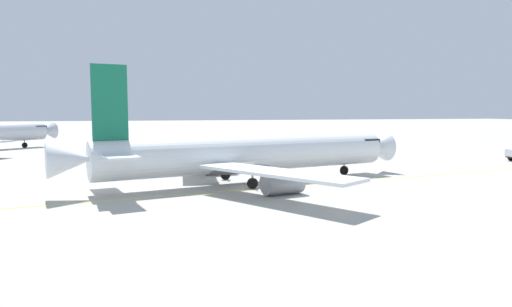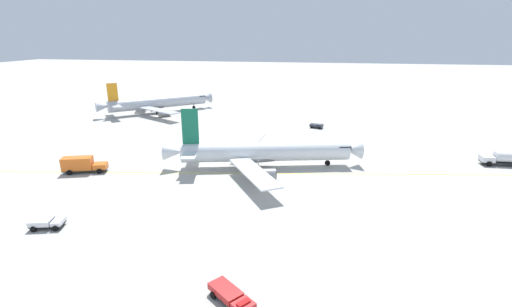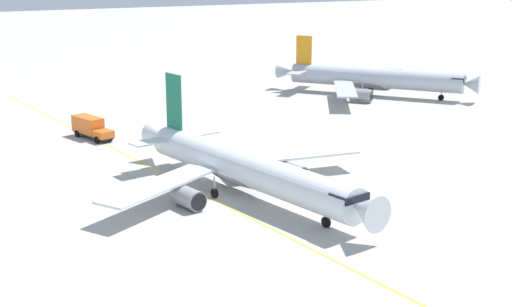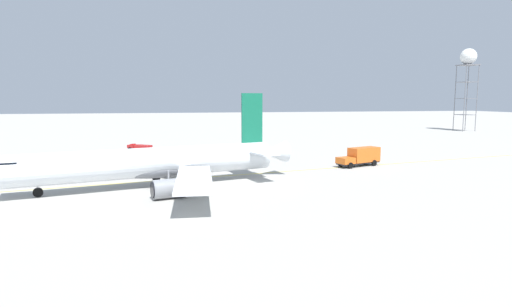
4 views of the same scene
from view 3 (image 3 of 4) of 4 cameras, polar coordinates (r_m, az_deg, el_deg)
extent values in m
plane|color=#ADAAA3|center=(82.56, -2.27, -3.23)|extent=(600.00, 600.00, 0.00)
cylinder|color=silver|center=(81.19, -0.71, -1.19)|extent=(11.56, 33.27, 3.80)
cone|color=silver|center=(68.76, 8.59, -4.45)|extent=(4.21, 3.77, 3.61)
cone|color=silver|center=(95.53, -7.49, 1.39)|extent=(4.08, 4.65, 3.23)
cube|color=black|center=(69.89, 7.29, -3.33)|extent=(3.70, 3.09, 0.70)
ellipsoid|color=slate|center=(82.74, -1.43, -1.63)|extent=(6.15, 12.46, 2.09)
cube|color=#146B4C|center=(91.54, -6.44, 4.06)|extent=(0.99, 3.17, 6.93)
cube|color=silver|center=(94.36, -4.62, 1.58)|extent=(5.78, 3.78, 0.20)
cube|color=silver|center=(90.80, -8.17, 0.93)|extent=(5.78, 3.78, 0.20)
cube|color=silver|center=(89.52, 3.10, -0.08)|extent=(16.08, 5.19, 0.28)
cube|color=silver|center=(78.24, -7.64, -2.47)|extent=(15.41, 11.69, 0.28)
cylinder|color=gray|center=(86.84, 2.87, -1.49)|extent=(3.01, 4.15, 2.19)
cylinder|color=black|center=(85.49, 3.72, -1.78)|extent=(1.84, 0.59, 1.86)
cylinder|color=gray|center=(78.15, -5.30, -3.46)|extent=(3.01, 4.15, 2.19)
cylinder|color=black|center=(76.64, -4.49, -3.82)|extent=(1.84, 0.59, 1.86)
cylinder|color=#9EA0A5|center=(72.68, 5.52, -4.62)|extent=(0.20, 0.20, 1.96)
cylinder|color=black|center=(73.02, 5.50, -5.35)|extent=(0.55, 1.14, 1.10)
cylinder|color=#9EA0A5|center=(84.88, 0.34, -1.61)|extent=(0.20, 0.20, 1.96)
cylinder|color=black|center=(85.17, 0.34, -2.24)|extent=(0.55, 1.14, 1.10)
cylinder|color=#9EA0A5|center=(81.04, -3.27, -2.46)|extent=(0.20, 0.20, 1.96)
cylinder|color=black|center=(81.35, -3.26, -3.12)|extent=(0.55, 1.14, 1.10)
cylinder|color=#B2B7C1|center=(142.23, 9.32, 5.84)|extent=(24.73, 27.28, 3.72)
cone|color=#B2B7C1|center=(139.14, 16.45, 5.21)|extent=(4.64, 4.59, 3.54)
cone|color=#B2B7C1|center=(147.47, 2.46, 6.47)|extent=(5.02, 5.09, 3.17)
cube|color=black|center=(139.27, 15.58, 5.63)|extent=(3.96, 3.89, 0.70)
ellipsoid|color=slate|center=(142.80, 8.65, 5.49)|extent=(10.41, 11.15, 2.05)
cube|color=orange|center=(145.68, 3.78, 8.08)|extent=(2.30, 2.56, 5.62)
cube|color=#B2B7C1|center=(149.62, 4.22, 6.75)|extent=(6.06, 5.79, 0.20)
cube|color=#B2B7C1|center=(142.83, 3.26, 6.36)|extent=(6.06, 5.79, 0.20)
cube|color=#B2B7C1|center=(152.75, 9.14, 6.24)|extent=(16.63, 9.46, 0.28)
cube|color=#B2B7C1|center=(133.45, 6.99, 5.03)|extent=(11.10, 16.14, 0.28)
cylinder|color=gray|center=(150.05, 9.75, 5.51)|extent=(4.28, 4.42, 2.30)
cylinder|color=black|center=(149.61, 10.49, 5.45)|extent=(1.56, 1.40, 1.95)
cylinder|color=gray|center=(135.44, 8.21, 4.54)|extent=(4.28, 4.42, 2.30)
cylinder|color=black|center=(134.96, 9.03, 4.47)|extent=(1.56, 1.40, 1.95)
cylinder|color=#9EA0A5|center=(140.11, 14.30, 4.70)|extent=(0.20, 0.20, 2.19)
cylinder|color=black|center=(140.31, 14.27, 4.26)|extent=(0.95, 1.02, 1.10)
cylinder|color=#9EA0A5|center=(146.03, 8.97, 5.40)|extent=(0.20, 0.20, 2.19)
cylinder|color=black|center=(146.22, 8.95, 4.98)|extent=(0.95, 1.02, 1.10)
cylinder|color=#9EA0A5|center=(139.81, 8.30, 4.99)|extent=(0.20, 0.20, 2.19)
cylinder|color=black|center=(140.00, 8.28, 4.55)|extent=(0.95, 1.02, 1.10)
cube|color=#232326|center=(110.06, -12.61, 1.45)|extent=(4.43, 8.29, 0.20)
cube|color=orange|center=(107.55, -11.84, 1.51)|extent=(2.96, 3.01, 1.00)
cube|color=black|center=(106.61, -11.53, 1.48)|extent=(1.88, 0.69, 0.56)
cube|color=orange|center=(110.85, -13.00, 2.22)|extent=(3.94, 5.94, 2.40)
cylinder|color=black|center=(108.32, -11.31, 1.25)|extent=(0.58, 1.04, 1.00)
cylinder|color=black|center=(107.14, -12.35, 1.04)|extent=(0.58, 1.04, 1.00)
cylinder|color=black|center=(112.82, -12.80, 1.72)|extent=(0.58, 1.04, 1.00)
cylinder|color=black|center=(111.69, -13.81, 1.52)|extent=(0.58, 1.04, 1.00)
cube|color=yellow|center=(85.05, -5.08, -2.71)|extent=(23.46, 140.35, 0.01)
camera|label=1|loc=(85.56, -34.23, 0.22)|focal=31.48mm
camera|label=2|loc=(70.25, -57.55, 7.65)|focal=25.81mm
camera|label=4|loc=(113.99, 24.72, 6.29)|focal=29.37mm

